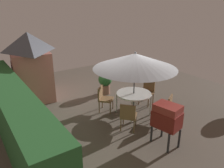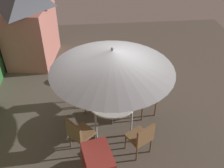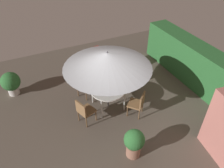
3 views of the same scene
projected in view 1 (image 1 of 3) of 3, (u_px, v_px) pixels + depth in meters
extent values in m
plane|color=brown|center=(117.00, 107.00, 8.28)|extent=(11.00, 11.00, 0.00)
cube|color=#28602D|center=(15.00, 114.00, 6.15)|extent=(6.59, 0.83, 1.56)
cube|color=#B26B60|center=(32.00, 74.00, 8.87)|extent=(2.06, 1.62, 1.92)
pyramid|color=#4C515B|center=(28.00, 41.00, 8.41)|extent=(2.19, 1.71, 0.71)
cube|color=brown|center=(14.00, 82.00, 8.66)|extent=(0.79, 0.14, 1.50)
cylinder|color=white|center=(134.00, 94.00, 7.56)|extent=(1.19, 1.19, 0.04)
cylinder|color=beige|center=(151.00, 105.00, 7.60)|extent=(0.05, 0.05, 0.74)
cylinder|color=beige|center=(135.00, 97.00, 8.24)|extent=(0.05, 0.05, 0.74)
cylinder|color=beige|center=(132.00, 112.00, 7.16)|extent=(0.05, 0.05, 0.74)
cylinder|color=beige|center=(117.00, 103.00, 7.80)|extent=(0.05, 0.05, 0.74)
cylinder|color=#4C4C51|center=(134.00, 85.00, 7.45)|extent=(0.04, 0.04, 2.15)
cone|color=gray|center=(135.00, 61.00, 7.15)|extent=(2.74, 2.74, 0.49)
sphere|color=#4C4C51|center=(135.00, 52.00, 7.06)|extent=(0.06, 0.06, 0.06)
cube|color=maroon|center=(167.00, 119.00, 5.90)|extent=(0.79, 0.64, 0.45)
cube|color=maroon|center=(168.00, 108.00, 5.79)|extent=(0.75, 0.60, 0.20)
cylinder|color=#262628|center=(179.00, 138.00, 5.95)|extent=(0.06, 0.06, 0.55)
cylinder|color=#262628|center=(162.00, 128.00, 6.43)|extent=(0.06, 0.06, 0.55)
cylinder|color=#262628|center=(168.00, 144.00, 5.73)|extent=(0.06, 0.06, 0.55)
cylinder|color=#262628|center=(151.00, 133.00, 6.21)|extent=(0.06, 0.06, 0.55)
cube|color=olive|center=(163.00, 108.00, 7.25)|extent=(0.63, 0.63, 0.06)
cube|color=olive|center=(170.00, 103.00, 7.09)|extent=(0.27, 0.42, 0.45)
cylinder|color=brown|center=(167.00, 118.00, 7.08)|extent=(0.04, 0.04, 0.45)
cylinder|color=brown|center=(170.00, 113.00, 7.42)|extent=(0.04, 0.04, 0.45)
cylinder|color=brown|center=(155.00, 115.00, 7.25)|extent=(0.04, 0.04, 0.45)
cylinder|color=brown|center=(158.00, 110.00, 7.58)|extent=(0.04, 0.04, 0.45)
cube|color=olive|center=(146.00, 93.00, 8.39)|extent=(0.59, 0.59, 0.06)
cube|color=olive|center=(149.00, 86.00, 8.47)|extent=(0.45, 0.20, 0.45)
cylinder|color=brown|center=(153.00, 98.00, 8.51)|extent=(0.04, 0.04, 0.45)
cylinder|color=brown|center=(144.00, 96.00, 8.73)|extent=(0.04, 0.04, 0.45)
cylinder|color=brown|center=(148.00, 102.00, 8.21)|extent=(0.04, 0.04, 0.45)
cylinder|color=brown|center=(139.00, 99.00, 8.43)|extent=(0.04, 0.04, 0.45)
cube|color=olive|center=(106.00, 99.00, 7.87)|extent=(0.65, 0.65, 0.06)
cube|color=olive|center=(100.00, 93.00, 7.84)|extent=(0.35, 0.37, 0.45)
cylinder|color=brown|center=(102.00, 102.00, 8.18)|extent=(0.04, 0.04, 0.45)
cylinder|color=brown|center=(99.00, 107.00, 7.81)|extent=(0.04, 0.04, 0.45)
cylinder|color=brown|center=(113.00, 103.00, 8.09)|extent=(0.04, 0.04, 0.45)
cylinder|color=brown|center=(110.00, 108.00, 7.73)|extent=(0.04, 0.04, 0.45)
cube|color=olive|center=(129.00, 116.00, 6.77)|extent=(0.65, 0.65, 0.06)
cube|color=olive|center=(128.00, 112.00, 6.49)|extent=(0.38, 0.34, 0.45)
cylinder|color=brown|center=(121.00, 125.00, 6.71)|extent=(0.04, 0.04, 0.45)
cylinder|color=brown|center=(134.00, 126.00, 6.62)|extent=(0.04, 0.04, 0.45)
cylinder|color=brown|center=(123.00, 118.00, 7.07)|extent=(0.04, 0.04, 0.45)
cylinder|color=brown|center=(136.00, 120.00, 6.98)|extent=(0.04, 0.04, 0.45)
cylinder|color=#936651|center=(105.00, 89.00, 9.45)|extent=(0.40, 0.40, 0.40)
sphere|color=#2D6B33|center=(105.00, 79.00, 9.29)|extent=(0.57, 0.57, 0.57)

